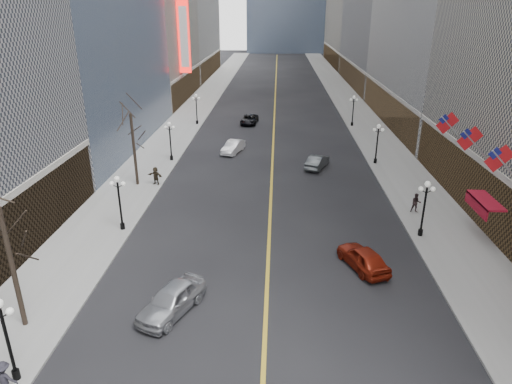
# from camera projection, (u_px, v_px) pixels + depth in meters

# --- Properties ---
(sidewalk_east) EXTENTS (6.00, 230.00, 0.15)m
(sidewalk_east) POSITION_uv_depth(u_px,v_px,m) (362.00, 120.00, 72.64)
(sidewalk_east) COLOR gray
(sidewalk_east) RESTS_ON ground
(sidewalk_west) EXTENTS (6.00, 230.00, 0.15)m
(sidewalk_west) POSITION_uv_depth(u_px,v_px,m) (188.00, 118.00, 73.86)
(sidewalk_west) COLOR gray
(sidewalk_west) RESTS_ON ground
(lane_line) EXTENTS (0.25, 200.00, 0.02)m
(lane_line) POSITION_uv_depth(u_px,v_px,m) (275.00, 107.00, 82.54)
(lane_line) COLOR gold
(lane_line) RESTS_ON ground
(streetlamp_east_1) EXTENTS (1.26, 0.44, 4.52)m
(streetlamp_east_1) POSITION_uv_depth(u_px,v_px,m) (425.00, 203.00, 34.63)
(streetlamp_east_1) COLOR black
(streetlamp_east_1) RESTS_ON sidewalk_east
(streetlamp_east_2) EXTENTS (1.26, 0.44, 4.52)m
(streetlamp_east_2) POSITION_uv_depth(u_px,v_px,m) (377.00, 140.00, 51.31)
(streetlamp_east_2) COLOR black
(streetlamp_east_2) RESTS_ON sidewalk_east
(streetlamp_east_3) EXTENTS (1.26, 0.44, 4.52)m
(streetlamp_east_3) POSITION_uv_depth(u_px,v_px,m) (353.00, 107.00, 67.98)
(streetlamp_east_3) COLOR black
(streetlamp_east_3) RESTS_ON sidewalk_east
(streetlamp_west_0) EXTENTS (1.26, 0.44, 4.52)m
(streetlamp_west_0) POSITION_uv_depth(u_px,v_px,m) (5.00, 332.00, 20.84)
(streetlamp_west_0) COLOR black
(streetlamp_west_0) RESTS_ON sidewalk_west
(streetlamp_west_1) EXTENTS (1.26, 0.44, 4.52)m
(streetlamp_west_1) POSITION_uv_depth(u_px,v_px,m) (119.00, 197.00, 35.66)
(streetlamp_west_1) COLOR black
(streetlamp_west_1) RESTS_ON sidewalk_west
(streetlamp_west_2) EXTENTS (1.26, 0.44, 4.52)m
(streetlamp_west_2) POSITION_uv_depth(u_px,v_px,m) (170.00, 137.00, 52.33)
(streetlamp_west_2) COLOR black
(streetlamp_west_2) RESTS_ON sidewalk_west
(streetlamp_west_3) EXTENTS (1.26, 0.44, 4.52)m
(streetlamp_west_3) POSITION_uv_depth(u_px,v_px,m) (196.00, 106.00, 69.00)
(streetlamp_west_3) COLOR black
(streetlamp_west_3) RESTS_ON sidewalk_west
(flag_3) EXTENTS (2.87, 0.12, 2.87)m
(flag_3) POSITION_uv_depth(u_px,v_px,m) (501.00, 161.00, 30.06)
(flag_3) COLOR #B2B2B7
(flag_3) RESTS_ON ground
(flag_4) EXTENTS (2.87, 0.12, 2.87)m
(flag_4) POSITION_uv_depth(u_px,v_px,m) (472.00, 141.00, 34.69)
(flag_4) COLOR #B2B2B7
(flag_4) RESTS_ON ground
(flag_5) EXTENTS (2.87, 0.12, 2.87)m
(flag_5) POSITION_uv_depth(u_px,v_px,m) (449.00, 125.00, 39.32)
(flag_5) COLOR #B2B2B7
(flag_5) RESTS_ON ground
(awning_c) EXTENTS (1.40, 4.00, 0.93)m
(awning_c) POSITION_uv_depth(u_px,v_px,m) (483.00, 202.00, 34.38)
(awning_c) COLOR maroon
(awning_c) RESTS_ON ground
(theatre_marquee) EXTENTS (2.00, 0.55, 12.00)m
(theatre_marquee) POSITION_uv_depth(u_px,v_px,m) (184.00, 37.00, 78.74)
(theatre_marquee) COLOR red
(theatre_marquee) RESTS_ON ground
(tree_west_near) EXTENTS (3.60, 3.60, 7.92)m
(tree_west_near) POSITION_uv_depth(u_px,v_px,m) (3.00, 227.00, 23.37)
(tree_west_near) COLOR #2D231C
(tree_west_near) RESTS_ON sidewalk_west
(tree_west_far) EXTENTS (3.60, 3.60, 7.92)m
(tree_west_far) POSITION_uv_depth(u_px,v_px,m) (132.00, 125.00, 43.74)
(tree_west_far) COLOR #2D231C
(tree_west_far) RESTS_ON sidewalk_west
(car_nb_near) EXTENTS (3.94, 5.44, 1.72)m
(car_nb_near) POSITION_uv_depth(u_px,v_px,m) (172.00, 300.00, 26.58)
(car_nb_near) COLOR #ADAFB5
(car_nb_near) RESTS_ON ground
(car_nb_mid) EXTENTS (2.82, 4.79, 1.49)m
(car_nb_mid) POSITION_uv_depth(u_px,v_px,m) (233.00, 147.00, 56.28)
(car_nb_mid) COLOR silver
(car_nb_mid) RESTS_ON ground
(car_nb_far) EXTENTS (2.78, 5.22, 1.40)m
(car_nb_far) POSITION_uv_depth(u_px,v_px,m) (249.00, 120.00, 70.30)
(car_nb_far) COLOR black
(car_nb_far) RESTS_ON ground
(car_sb_mid) EXTENTS (3.53, 5.03, 1.59)m
(car_sb_mid) POSITION_uv_depth(u_px,v_px,m) (363.00, 258.00, 31.18)
(car_sb_mid) COLOR maroon
(car_sb_mid) RESTS_ON ground
(car_sb_far) EXTENTS (3.13, 4.74, 1.48)m
(car_sb_far) POSITION_uv_depth(u_px,v_px,m) (317.00, 162.00, 50.83)
(car_sb_far) COLOR #44484B
(car_sb_far) RESTS_ON ground
(ped_east_walk) EXTENTS (0.87, 0.51, 1.72)m
(ped_east_walk) POSITION_uv_depth(u_px,v_px,m) (416.00, 203.00, 39.39)
(ped_east_walk) COLOR black
(ped_east_walk) RESTS_ON sidewalk_east
(ped_west_walk) EXTENTS (1.17, 0.55, 1.76)m
(ped_west_walk) POSITION_uv_depth(u_px,v_px,m) (5.00, 378.00, 20.71)
(ped_west_walk) COLOR #23222A
(ped_west_walk) RESTS_ON sidewalk_west
(ped_west_far) EXTENTS (1.75, 1.08, 1.82)m
(ped_west_far) POSITION_uv_depth(u_px,v_px,m) (156.00, 176.00, 45.66)
(ped_west_far) COLOR black
(ped_west_far) RESTS_ON sidewalk_west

